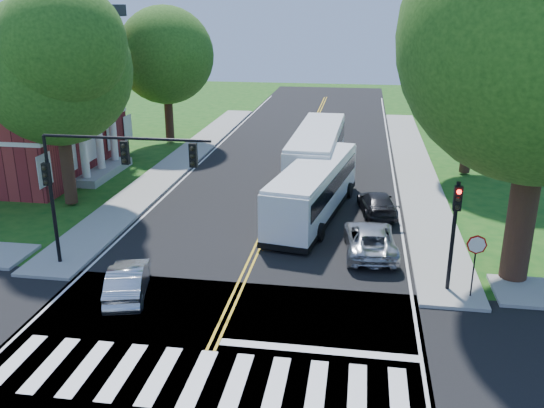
% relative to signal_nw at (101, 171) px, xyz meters
% --- Properties ---
extents(ground, '(140.00, 140.00, 0.00)m').
position_rel_signal_nw_xyz_m(ground, '(5.86, -6.43, -4.38)').
color(ground, '#124A13').
rests_on(ground, ground).
extents(road, '(14.00, 96.00, 0.01)m').
position_rel_signal_nw_xyz_m(road, '(5.86, 11.57, -4.37)').
color(road, black).
rests_on(road, ground).
extents(cross_road, '(60.00, 12.00, 0.01)m').
position_rel_signal_nw_xyz_m(cross_road, '(5.86, -6.43, -4.37)').
color(cross_road, black).
rests_on(cross_road, ground).
extents(center_line, '(0.36, 70.00, 0.01)m').
position_rel_signal_nw_xyz_m(center_line, '(5.86, 15.57, -4.36)').
color(center_line, gold).
rests_on(center_line, road).
extents(edge_line_w, '(0.12, 70.00, 0.01)m').
position_rel_signal_nw_xyz_m(edge_line_w, '(-0.94, 15.57, -4.36)').
color(edge_line_w, silver).
rests_on(edge_line_w, road).
extents(edge_line_e, '(0.12, 70.00, 0.01)m').
position_rel_signal_nw_xyz_m(edge_line_e, '(12.66, 15.57, -4.36)').
color(edge_line_e, silver).
rests_on(edge_line_e, road).
extents(crosswalk, '(12.60, 3.00, 0.01)m').
position_rel_signal_nw_xyz_m(crosswalk, '(5.86, -6.93, -4.36)').
color(crosswalk, silver).
rests_on(crosswalk, road).
extents(stop_bar, '(6.60, 0.40, 0.01)m').
position_rel_signal_nw_xyz_m(stop_bar, '(9.36, -4.83, -4.36)').
color(stop_bar, silver).
rests_on(stop_bar, road).
extents(sidewalk_nw, '(2.60, 40.00, 0.15)m').
position_rel_signal_nw_xyz_m(sidewalk_nw, '(-2.44, 18.57, -4.30)').
color(sidewalk_nw, gray).
rests_on(sidewalk_nw, ground).
extents(sidewalk_ne, '(2.60, 40.00, 0.15)m').
position_rel_signal_nw_xyz_m(sidewalk_ne, '(14.16, 18.57, -4.30)').
color(sidewalk_ne, gray).
rests_on(sidewalk_ne, ground).
extents(tree_west_near, '(8.00, 8.00, 11.40)m').
position_rel_signal_nw_xyz_m(tree_west_near, '(-5.64, 7.57, 3.15)').
color(tree_west_near, black).
rests_on(tree_west_near, ground).
extents(tree_west_far, '(7.60, 7.60, 10.67)m').
position_rel_signal_nw_xyz_m(tree_west_far, '(-5.14, 23.57, 2.62)').
color(tree_west_far, black).
rests_on(tree_west_far, ground).
extents(tree_east_mid, '(8.40, 8.40, 11.93)m').
position_rel_signal_nw_xyz_m(tree_east_mid, '(17.36, 17.57, 3.48)').
color(tree_east_mid, black).
rests_on(tree_east_mid, ground).
extents(tree_east_far, '(7.20, 7.20, 10.34)m').
position_rel_signal_nw_xyz_m(tree_east_far, '(18.36, 33.57, 2.48)').
color(tree_east_far, black).
rests_on(tree_east_far, ground).
extents(signal_nw, '(7.15, 0.46, 5.66)m').
position_rel_signal_nw_xyz_m(signal_nw, '(0.00, 0.00, 0.00)').
color(signal_nw, black).
rests_on(signal_nw, ground).
extents(signal_ne, '(0.30, 0.46, 4.40)m').
position_rel_signal_nw_xyz_m(signal_ne, '(14.06, 0.01, -1.41)').
color(signal_ne, black).
rests_on(signal_ne, ground).
extents(stop_sign, '(0.76, 0.08, 2.53)m').
position_rel_signal_nw_xyz_m(stop_sign, '(14.86, -0.45, -2.35)').
color(stop_sign, black).
rests_on(stop_sign, ground).
extents(bus_lead, '(4.25, 11.34, 2.87)m').
position_rel_signal_nw_xyz_m(bus_lead, '(8.05, 8.02, -2.85)').
color(bus_lead, silver).
rests_on(bus_lead, road).
extents(bus_follow, '(3.30, 12.53, 3.22)m').
position_rel_signal_nw_xyz_m(bus_follow, '(7.63, 15.21, -2.67)').
color(bus_follow, silver).
rests_on(bus_follow, road).
extents(hatchback, '(2.33, 4.12, 1.28)m').
position_rel_signal_nw_xyz_m(hatchback, '(1.75, -2.21, -3.72)').
color(hatchback, '#AFB1B6').
rests_on(hatchback, road).
extents(suv, '(2.59, 4.96, 1.34)m').
position_rel_signal_nw_xyz_m(suv, '(11.03, 3.43, -3.70)').
color(suv, '#AEB0B5').
rests_on(suv, road).
extents(dark_sedan, '(2.36, 4.47, 1.23)m').
position_rel_signal_nw_xyz_m(dark_sedan, '(11.43, 8.69, -3.75)').
color(dark_sedan, black).
rests_on(dark_sedan, road).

